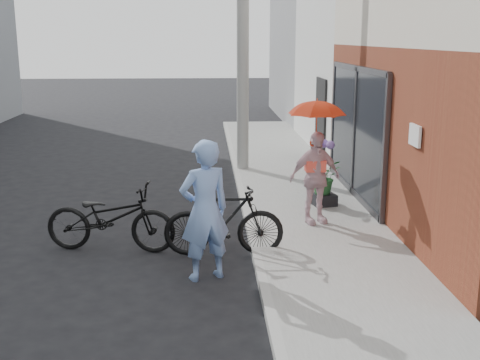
{
  "coord_description": "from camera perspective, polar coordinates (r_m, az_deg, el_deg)",
  "views": [
    {
      "loc": [
        0.23,
        -7.98,
        3.16
      ],
      "look_at": [
        0.73,
        0.66,
        1.1
      ],
      "focal_mm": 45.0,
      "sensor_mm": 36.0,
      "label": 1
    }
  ],
  "objects": [
    {
      "name": "utility_pole",
      "position": [
        14.01,
        0.27,
        14.79
      ],
      "size": [
        0.28,
        0.28,
        7.0
      ],
      "primitive_type": "cylinder",
      "color": "#9E9E99",
      "rests_on": "ground"
    },
    {
      "name": "ground",
      "position": [
        8.59,
        -4.64,
        -8.25
      ],
      "size": [
        80.0,
        80.0,
        0.0
      ],
      "primitive_type": "plane",
      "color": "black",
      "rests_on": "ground"
    },
    {
      "name": "sidewalk",
      "position": [
        10.62,
        7.01,
        -3.68
      ],
      "size": [
        2.2,
        24.0,
        0.12
      ],
      "primitive_type": "cube",
      "color": "gray",
      "rests_on": "ground"
    },
    {
      "name": "bike_right",
      "position": [
        8.85,
        -1.55,
        -3.89
      ],
      "size": [
        1.78,
        0.54,
        1.06
      ],
      "primitive_type": "imported",
      "rotation": [
        0.0,
        0.0,
        1.55
      ],
      "color": "black",
      "rests_on": "ground"
    },
    {
      "name": "officer",
      "position": [
        7.9,
        -3.37,
        -2.91
      ],
      "size": [
        0.81,
        0.69,
        1.89
      ],
      "primitive_type": "imported",
      "rotation": [
        0.0,
        0.0,
        3.54
      ],
      "color": "#7798D3",
      "rests_on": "ground"
    },
    {
      "name": "bike_left",
      "position": [
        9.25,
        -12.18,
        -3.52
      ],
      "size": [
        2.06,
        1.0,
        1.04
      ],
      "primitive_type": "imported",
      "rotation": [
        0.0,
        0.0,
        1.41
      ],
      "color": "black",
      "rests_on": "ground"
    },
    {
      "name": "east_building_far",
      "position": [
        24.98,
        13.29,
        13.85
      ],
      "size": [
        8.0,
        8.0,
        7.0
      ],
      "primitive_type": "cube",
      "color": "gray",
      "rests_on": "ground"
    },
    {
      "name": "potted_plant",
      "position": [
        11.17,
        7.99,
        0.35
      ],
      "size": [
        0.6,
        0.52,
        0.66
      ],
      "primitive_type": "imported",
      "color": "#235829",
      "rests_on": "planter"
    },
    {
      "name": "parasol",
      "position": [
        9.82,
        7.31,
        6.86
      ],
      "size": [
        0.9,
        0.9,
        0.79
      ],
      "primitive_type": "imported",
      "color": "#E6401B",
      "rests_on": "kimono_woman"
    },
    {
      "name": "planter",
      "position": [
        11.27,
        7.92,
        -1.82
      ],
      "size": [
        0.48,
        0.48,
        0.21
      ],
      "primitive_type": "cube",
      "rotation": [
        0.0,
        0.0,
        0.23
      ],
      "color": "black",
      "rests_on": "sidewalk"
    },
    {
      "name": "plaster_building",
      "position": [
        18.36,
        19.59,
        13.72
      ],
      "size": [
        8.0,
        6.0,
        7.0
      ],
      "primitive_type": "cube",
      "color": "silver",
      "rests_on": "ground"
    },
    {
      "name": "curb",
      "position": [
        10.48,
        0.74,
        -3.82
      ],
      "size": [
        0.12,
        24.0,
        0.12
      ],
      "primitive_type": "cube",
      "color": "#9E9E99",
      "rests_on": "ground"
    },
    {
      "name": "kimono_woman",
      "position": [
        10.02,
        7.11,
        0.22
      ],
      "size": [
        0.98,
        0.63,
        1.55
      ],
      "primitive_type": "imported",
      "rotation": [
        0.0,
        0.0,
        0.31
      ],
      "color": "beige",
      "rests_on": "sidewalk"
    }
  ]
}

